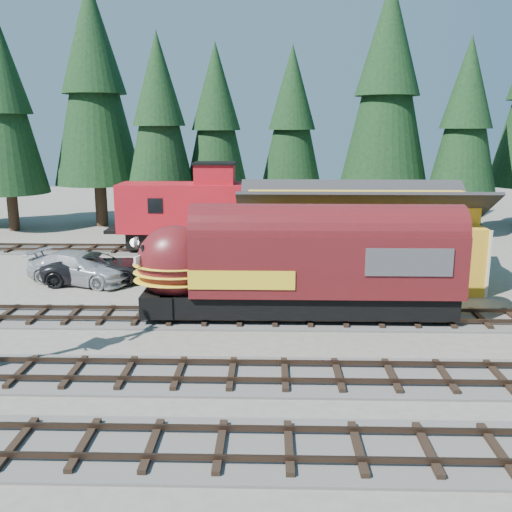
{
  "coord_description": "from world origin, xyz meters",
  "views": [
    {
      "loc": [
        -4.72,
        -19.92,
        8.31
      ],
      "look_at": [
        -5.33,
        4.0,
        2.86
      ],
      "focal_mm": 40.0,
      "sensor_mm": 36.0,
      "label": 1
    }
  ],
  "objects_px": {
    "caboose": "(200,211)",
    "pickup_truck_a": "(97,268)",
    "depot": "(358,228)",
    "pickup_truck_b": "(79,268)",
    "locomotive": "(291,269)"
  },
  "relations": [
    {
      "from": "depot",
      "to": "caboose",
      "type": "relative_size",
      "value": 1.2
    },
    {
      "from": "caboose",
      "to": "pickup_truck_b",
      "type": "bearing_deg",
      "value": -124.18
    },
    {
      "from": "caboose",
      "to": "pickup_truck_a",
      "type": "xyz_separation_m",
      "value": [
        -4.72,
        -8.01,
        -1.94
      ]
    },
    {
      "from": "depot",
      "to": "pickup_truck_b",
      "type": "xyz_separation_m",
      "value": [
        -15.04,
        -0.77,
        -2.12
      ]
    },
    {
      "from": "pickup_truck_a",
      "to": "pickup_truck_b",
      "type": "distance_m",
      "value": 0.93
    },
    {
      "from": "depot",
      "to": "caboose",
      "type": "bearing_deg",
      "value": 141.47
    },
    {
      "from": "caboose",
      "to": "pickup_truck_a",
      "type": "relative_size",
      "value": 1.87
    },
    {
      "from": "pickup_truck_a",
      "to": "pickup_truck_b",
      "type": "relative_size",
      "value": 0.98
    },
    {
      "from": "depot",
      "to": "caboose",
      "type": "distance_m",
      "value": 12.04
    },
    {
      "from": "depot",
      "to": "locomotive",
      "type": "bearing_deg",
      "value": -120.5
    },
    {
      "from": "pickup_truck_a",
      "to": "depot",
      "type": "bearing_deg",
      "value": -94.47
    },
    {
      "from": "locomotive",
      "to": "depot",
      "type": "bearing_deg",
      "value": 59.5
    },
    {
      "from": "caboose",
      "to": "pickup_truck_b",
      "type": "relative_size",
      "value": 1.83
    },
    {
      "from": "depot",
      "to": "pickup_truck_a",
      "type": "relative_size",
      "value": 2.24
    },
    {
      "from": "depot",
      "to": "pickup_truck_a",
      "type": "distance_m",
      "value": 14.32
    }
  ]
}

